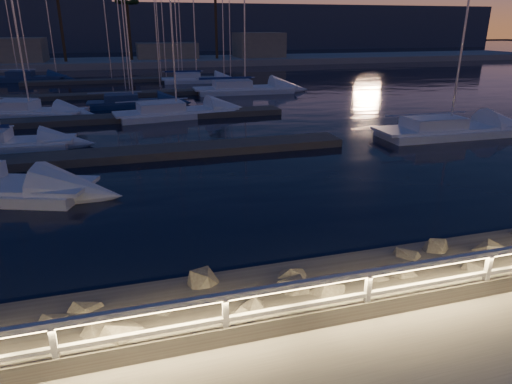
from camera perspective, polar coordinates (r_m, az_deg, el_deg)
The scene contains 15 objects.
ground at distance 9.14m, azimuth -10.21°, elevation -18.95°, with size 400.00×400.00×0.00m, color #A5A195.
harbor_water at distance 38.92m, azimuth -15.72°, elevation 9.51°, with size 400.00×440.00×0.60m.
guard_rail at distance 8.68m, azimuth -11.00°, elevation -15.03°, with size 44.11×0.12×1.06m.
riprap at distance 13.66m, azimuth 26.38°, elevation -7.87°, with size 30.60×3.09×1.45m.
floating_docks at distance 40.09m, azimuth -15.85°, elevation 10.61°, with size 22.00×36.00×0.40m.
far_shore at distance 81.35m, azimuth -16.82°, elevation 15.49°, with size 160.00×14.00×5.20m.
palm_center at distance 80.21m, azimuth -15.84°, elevation 21.63°, with size 3.00×3.00×9.70m.
distant_hills at distance 142.46m, azimuth -26.59°, elevation 17.75°, with size 230.00×37.50×18.00m.
sailboat_d at distance 29.99m, azimuth 22.67°, elevation 7.30°, with size 9.38×3.05×15.72m.
sailboat_g at distance 39.41m, azimuth -15.35°, elevation 10.80°, with size 7.33×2.41×12.31m.
sailboat_h at distance 34.00m, azimuth -10.27°, elevation 9.85°, with size 9.06×3.74×14.89m.
sailboat_j at distance 37.52m, azimuth -26.65°, elevation 9.02°, with size 8.05×4.76×13.28m.
sailboat_k at distance 55.10m, azimuth -7.66°, elevation 13.82°, with size 8.21×3.17×13.60m.
sailboat_l at distance 45.98m, azimuth -1.72°, elevation 12.82°, with size 10.14×3.43×16.93m.
sailboat_n at distance 62.37m, azimuth -26.59°, elevation 12.68°, with size 8.16×3.35×13.52m.
Camera 1 is at (-0.51, -7.12, 5.72)m, focal length 32.00 mm.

